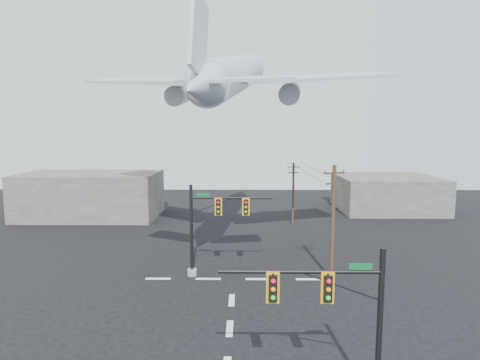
{
  "coord_description": "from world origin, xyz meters",
  "views": [
    {
      "loc": [
        0.84,
        -18.67,
        11.83
      ],
      "look_at": [
        0.61,
        5.0,
        8.85
      ],
      "focal_mm": 30.0,
      "sensor_mm": 36.0,
      "label": 1
    }
  ],
  "objects_px": {
    "signal_mast_far": "(209,228)",
    "airliner": "(234,76)",
    "signal_mast_near": "(345,324)",
    "utility_pole_b": "(293,192)",
    "utility_pole_a": "(333,221)"
  },
  "relations": [
    {
      "from": "signal_mast_far",
      "to": "airliner",
      "type": "bearing_deg",
      "value": 77.91
    },
    {
      "from": "signal_mast_near",
      "to": "utility_pole_b",
      "type": "distance_m",
      "value": 33.78
    },
    {
      "from": "utility_pole_b",
      "to": "airliner",
      "type": "bearing_deg",
      "value": -129.71
    },
    {
      "from": "signal_mast_far",
      "to": "utility_pole_a",
      "type": "relative_size",
      "value": 0.82
    },
    {
      "from": "utility_pole_a",
      "to": "airliner",
      "type": "xyz_separation_m",
      "value": [
        -7.95,
        9.19,
        12.25
      ]
    },
    {
      "from": "signal_mast_near",
      "to": "signal_mast_far",
      "type": "relative_size",
      "value": 0.94
    },
    {
      "from": "signal_mast_near",
      "to": "airliner",
      "type": "distance_m",
      "value": 27.88
    },
    {
      "from": "utility_pole_b",
      "to": "airliner",
      "type": "relative_size",
      "value": 0.24
    },
    {
      "from": "airliner",
      "to": "signal_mast_near",
      "type": "bearing_deg",
      "value": -158.69
    },
    {
      "from": "signal_mast_far",
      "to": "airliner",
      "type": "distance_m",
      "value": 15.59
    },
    {
      "from": "signal_mast_near",
      "to": "utility_pole_a",
      "type": "distance_m",
      "value": 15.07
    },
    {
      "from": "signal_mast_near",
      "to": "signal_mast_far",
      "type": "xyz_separation_m",
      "value": [
        -7.01,
        15.59,
        0.21
      ]
    },
    {
      "from": "signal_mast_far",
      "to": "utility_pole_b",
      "type": "bearing_deg",
      "value": 63.65
    },
    {
      "from": "signal_mast_far",
      "to": "utility_pole_a",
      "type": "xyz_separation_m",
      "value": [
        9.74,
        -0.81,
        0.77
      ]
    },
    {
      "from": "utility_pole_a",
      "to": "utility_pole_b",
      "type": "relative_size",
      "value": 1.18
    }
  ]
}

